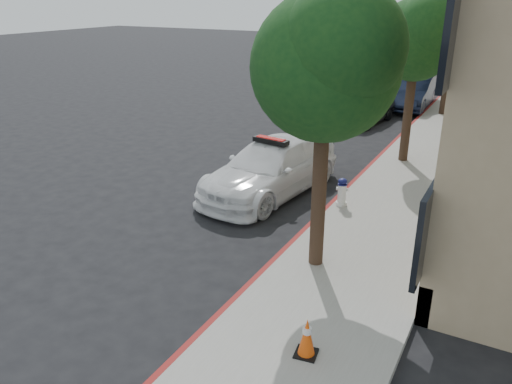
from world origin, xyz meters
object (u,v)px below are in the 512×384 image
Objects in this scene: fire_hydrant at (342,192)px; parked_car_far at (413,93)px; parked_car_mid at (366,108)px; police_car at (271,168)px; traffic_cone at (307,337)px.

parked_car_far is at bearing 87.60° from fire_hydrant.
fire_hydrant is at bearing -69.37° from parked_car_mid.
parked_car_mid is at bearing 98.19° from police_car.
police_car is at bearing 166.92° from fire_hydrant.
parked_car_mid is at bearing 103.60° from traffic_cone.
parked_car_mid is at bearing 96.15° from fire_hydrant.
fire_hydrant is at bearing 1.86° from police_car.
parked_car_mid is (-0.06, 9.69, -0.11)m from police_car.
police_car is 8.19× the size of traffic_cone.
fire_hydrant reaches higher than traffic_cone.
parked_car_far reaches higher than traffic_cone.
parked_car_far is 6.27× the size of fire_hydrant.
parked_car_mid is 5.70× the size of traffic_cone.
police_car is 7.33m from traffic_cone.
parked_car_far is 20.24m from traffic_cone.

